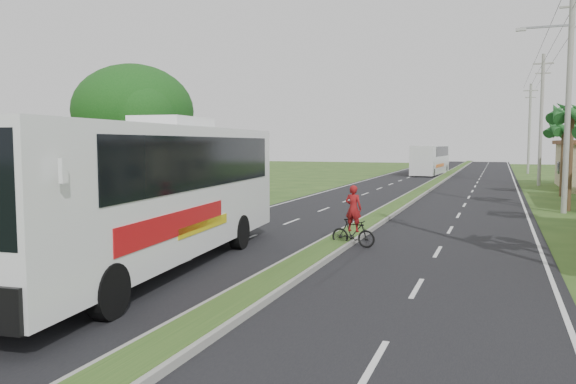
% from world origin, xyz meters
% --- Properties ---
extents(ground, '(180.00, 180.00, 0.00)m').
position_xyz_m(ground, '(0.00, 0.00, 0.00)').
color(ground, '#2B4B1B').
rests_on(ground, ground).
extents(road_asphalt, '(14.00, 160.00, 0.02)m').
position_xyz_m(road_asphalt, '(0.00, 20.00, 0.01)').
color(road_asphalt, black).
rests_on(road_asphalt, ground).
extents(median_strip, '(1.20, 160.00, 0.18)m').
position_xyz_m(median_strip, '(0.00, 20.00, 0.10)').
color(median_strip, gray).
rests_on(median_strip, ground).
extents(lane_edge_left, '(0.12, 160.00, 0.01)m').
position_xyz_m(lane_edge_left, '(-6.70, 20.00, 0.00)').
color(lane_edge_left, silver).
rests_on(lane_edge_left, ground).
extents(lane_edge_right, '(0.12, 160.00, 0.01)m').
position_xyz_m(lane_edge_right, '(6.70, 20.00, 0.00)').
color(lane_edge_right, silver).
rests_on(lane_edge_right, ground).
extents(palm_verge_c, '(2.40, 2.40, 5.85)m').
position_xyz_m(palm_verge_c, '(8.80, 19.00, 5.12)').
color(palm_verge_c, '#473321').
rests_on(palm_verge_c, ground).
extents(palm_verge_d, '(2.40, 2.40, 5.25)m').
position_xyz_m(palm_verge_d, '(9.30, 28.00, 4.55)').
color(palm_verge_d, '#473321').
rests_on(palm_verge_d, ground).
extents(shade_tree, '(6.30, 6.00, 7.54)m').
position_xyz_m(shade_tree, '(-12.11, 10.02, 5.03)').
color(shade_tree, '#473321').
rests_on(shade_tree, ground).
extents(utility_pole_b, '(3.20, 0.28, 12.00)m').
position_xyz_m(utility_pole_b, '(8.47, 18.00, 6.26)').
color(utility_pole_b, gray).
rests_on(utility_pole_b, ground).
extents(utility_pole_c, '(1.60, 0.28, 11.00)m').
position_xyz_m(utility_pole_c, '(8.50, 38.00, 5.67)').
color(utility_pole_c, gray).
rests_on(utility_pole_c, ground).
extents(utility_pole_d, '(1.60, 0.28, 10.50)m').
position_xyz_m(utility_pole_d, '(8.50, 58.00, 5.42)').
color(utility_pole_d, gray).
rests_on(utility_pole_d, ground).
extents(coach_bus_main, '(4.20, 13.77, 4.38)m').
position_xyz_m(coach_bus_main, '(-3.79, -0.47, 2.41)').
color(coach_bus_main, white).
rests_on(coach_bus_main, ground).
extents(coach_bus_far, '(3.13, 11.46, 3.30)m').
position_xyz_m(coach_bus_far, '(-2.02, 51.64, 1.87)').
color(coach_bus_far, silver).
rests_on(coach_bus_far, ground).
extents(motorcyclist, '(1.65, 0.70, 2.16)m').
position_xyz_m(motorcyclist, '(0.65, 4.91, 0.78)').
color(motorcyclist, black).
rests_on(motorcyclist, ground).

